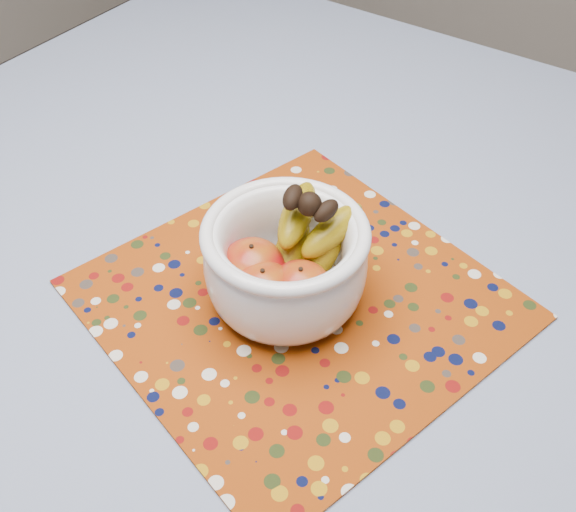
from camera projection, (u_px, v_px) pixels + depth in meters
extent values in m
plane|color=#2D2826|center=(274.00, 502.00, 1.42)|extent=(4.00, 4.00, 0.00)
cube|color=brown|center=(266.00, 254.00, 0.90)|extent=(1.20, 1.20, 0.04)
cylinder|color=brown|center=(224.00, 156.00, 1.69)|extent=(0.06, 0.06, 0.71)
cube|color=slate|center=(265.00, 241.00, 0.89)|extent=(1.32, 1.32, 0.01)
cube|color=#873107|center=(297.00, 299.00, 0.80)|extent=(0.53, 0.53, 0.00)
cylinder|color=white|center=(286.00, 295.00, 0.80)|extent=(0.09, 0.09, 0.01)
cylinder|color=white|center=(286.00, 290.00, 0.79)|extent=(0.14, 0.14, 0.01)
torus|color=white|center=(285.00, 233.00, 0.73)|extent=(0.19, 0.19, 0.02)
ellipsoid|color=maroon|center=(253.00, 269.00, 0.76)|extent=(0.08, 0.08, 0.07)
ellipsoid|color=maroon|center=(300.00, 291.00, 0.74)|extent=(0.07, 0.07, 0.07)
ellipsoid|color=maroon|center=(263.00, 293.00, 0.74)|extent=(0.08, 0.08, 0.07)
sphere|color=black|center=(309.00, 204.00, 0.72)|extent=(0.03, 0.03, 0.03)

